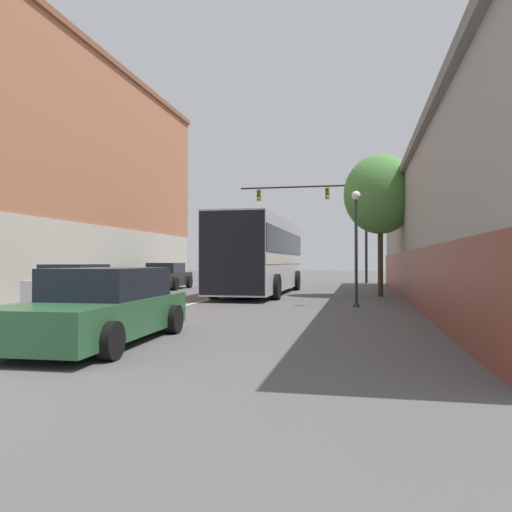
{
  "coord_description": "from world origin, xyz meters",
  "views": [
    {
      "loc": [
        5.72,
        -4.35,
        1.46
      ],
      "look_at": [
        1.45,
        16.2,
        1.7
      ],
      "focal_mm": 35.0,
      "sensor_mm": 36.0,
      "label": 1
    }
  ],
  "objects_px": {
    "parked_car_left_near": "(167,276)",
    "street_lamp": "(356,243)",
    "street_tree_near": "(380,195)",
    "traffic_signal_gantry": "(328,209)",
    "parked_car_left_mid": "(78,285)",
    "hatchback_foreground": "(104,307)",
    "bus": "(260,253)"
  },
  "relations": [
    {
      "from": "bus",
      "to": "parked_car_left_mid",
      "type": "bearing_deg",
      "value": 142.29
    },
    {
      "from": "parked_car_left_near",
      "to": "traffic_signal_gantry",
      "type": "height_order",
      "value": "traffic_signal_gantry"
    },
    {
      "from": "parked_car_left_mid",
      "to": "street_tree_near",
      "type": "bearing_deg",
      "value": -61.65
    },
    {
      "from": "parked_car_left_mid",
      "to": "street_lamp",
      "type": "xyz_separation_m",
      "value": [
        9.39,
        1.01,
        1.42
      ]
    },
    {
      "from": "bus",
      "to": "parked_car_left_near",
      "type": "bearing_deg",
      "value": 61.87
    },
    {
      "from": "traffic_signal_gantry",
      "to": "street_lamp",
      "type": "xyz_separation_m",
      "value": [
        2.02,
        -18.61,
        -3.07
      ]
    },
    {
      "from": "parked_car_left_near",
      "to": "street_tree_near",
      "type": "distance_m",
      "value": 12.1
    },
    {
      "from": "parked_car_left_near",
      "to": "traffic_signal_gantry",
      "type": "bearing_deg",
      "value": -41.73
    },
    {
      "from": "traffic_signal_gantry",
      "to": "parked_car_left_mid",
      "type": "bearing_deg",
      "value": -110.58
    },
    {
      "from": "hatchback_foreground",
      "to": "bus",
      "type": "bearing_deg",
      "value": -2.45
    },
    {
      "from": "parked_car_left_near",
      "to": "street_lamp",
      "type": "height_order",
      "value": "street_lamp"
    },
    {
      "from": "hatchback_foreground",
      "to": "street_tree_near",
      "type": "distance_m",
      "value": 14.82
    },
    {
      "from": "bus",
      "to": "street_tree_near",
      "type": "xyz_separation_m",
      "value": [
        5.26,
        -0.59,
        2.43
      ]
    },
    {
      "from": "parked_car_left_mid",
      "to": "street_lamp",
      "type": "distance_m",
      "value": 9.55
    },
    {
      "from": "street_tree_near",
      "to": "parked_car_left_near",
      "type": "bearing_deg",
      "value": 161.72
    },
    {
      "from": "bus",
      "to": "traffic_signal_gantry",
      "type": "height_order",
      "value": "traffic_signal_gantry"
    },
    {
      "from": "street_tree_near",
      "to": "hatchback_foreground",
      "type": "bearing_deg",
      "value": -112.04
    },
    {
      "from": "bus",
      "to": "street_tree_near",
      "type": "height_order",
      "value": "street_tree_near"
    },
    {
      "from": "hatchback_foreground",
      "to": "street_lamp",
      "type": "bearing_deg",
      "value": -29.99
    },
    {
      "from": "traffic_signal_gantry",
      "to": "bus",
      "type": "bearing_deg",
      "value": -99.91
    },
    {
      "from": "traffic_signal_gantry",
      "to": "street_tree_near",
      "type": "bearing_deg",
      "value": -77.59
    },
    {
      "from": "street_lamp",
      "to": "street_tree_near",
      "type": "bearing_deg",
      "value": 79.09
    },
    {
      "from": "hatchback_foreground",
      "to": "parked_car_left_near",
      "type": "xyz_separation_m",
      "value": [
        -5.58,
        16.94,
        0.03
      ]
    },
    {
      "from": "bus",
      "to": "street_lamp",
      "type": "bearing_deg",
      "value": -142.81
    },
    {
      "from": "bus",
      "to": "parked_car_left_near",
      "type": "height_order",
      "value": "bus"
    },
    {
      "from": "bus",
      "to": "traffic_signal_gantry",
      "type": "relative_size",
      "value": 1.19
    },
    {
      "from": "street_lamp",
      "to": "street_tree_near",
      "type": "xyz_separation_m",
      "value": [
        0.97,
        5.03,
        2.22
      ]
    },
    {
      "from": "hatchback_foreground",
      "to": "parked_car_left_near",
      "type": "relative_size",
      "value": 1.13
    },
    {
      "from": "traffic_signal_gantry",
      "to": "parked_car_left_near",
      "type": "bearing_deg",
      "value": -128.71
    },
    {
      "from": "hatchback_foreground",
      "to": "street_tree_near",
      "type": "height_order",
      "value": "street_tree_near"
    },
    {
      "from": "traffic_signal_gantry",
      "to": "street_tree_near",
      "type": "height_order",
      "value": "traffic_signal_gantry"
    },
    {
      "from": "parked_car_left_near",
      "to": "traffic_signal_gantry",
      "type": "relative_size",
      "value": 0.46
    }
  ]
}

